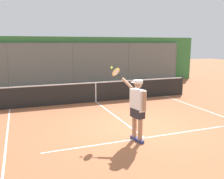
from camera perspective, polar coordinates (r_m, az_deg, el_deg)
name	(u,v)px	position (r m, az deg, el deg)	size (l,w,h in m)	color
ground_plane	(134,130)	(8.20, 4.98, -9.16)	(60.00, 60.00, 0.00)	#A8603D
court_line_markings	(150,141)	(7.32, 8.64, -11.69)	(7.73, 9.05, 0.01)	white
fence_backdrop	(71,61)	(17.16, -9.35, 6.45)	(18.90, 1.37, 3.20)	slate
tennis_net	(96,92)	(11.86, -3.77, -0.51)	(9.93, 0.09, 1.07)	#2D2D2D
tennis_player	(137,105)	(7.01, 5.79, -3.60)	(0.65, 1.39, 2.06)	navy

